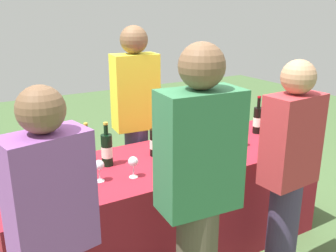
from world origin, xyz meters
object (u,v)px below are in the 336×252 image
(wine_glass_4, at_px, (242,134))
(guest_2, at_px, (288,171))
(wine_glass_1, at_px, (99,166))
(wine_glass_3, at_px, (162,157))
(guest_1, at_px, (198,193))
(wine_glass_2, at_px, (133,162))
(server_pouring, at_px, (136,117))
(wine_bottle_0, at_px, (87,150))
(wine_bottle_3, at_px, (258,120))
(guest_0, at_px, (54,236))
(wine_bottle_1, at_px, (107,150))
(wine_glass_0, at_px, (81,179))
(ice_bucket, at_px, (57,167))
(wine_bottle_2, at_px, (154,142))

(wine_glass_4, distance_m, guest_2, 0.67)
(wine_glass_1, xyz_separation_m, guest_2, (1.06, -0.61, -0.04))
(wine_glass_3, height_order, guest_1, guest_1)
(wine_glass_3, bearing_deg, wine_glass_2, 178.87)
(wine_glass_4, xyz_separation_m, server_pouring, (-0.62, 0.68, 0.06))
(wine_bottle_0, height_order, wine_glass_1, wine_bottle_0)
(wine_bottle_0, xyz_separation_m, wine_bottle_3, (1.54, -0.08, 0.01))
(wine_bottle_0, bearing_deg, guest_0, -118.38)
(wine_glass_3, xyz_separation_m, guest_1, (-0.13, -0.61, 0.04))
(guest_0, bearing_deg, wine_glass_4, 8.42)
(wine_bottle_3, bearing_deg, wine_glass_1, -172.16)
(wine_glass_2, xyz_separation_m, guest_1, (0.09, -0.62, 0.03))
(wine_bottle_1, distance_m, server_pouring, 0.69)
(wine_glass_0, relative_size, ice_bucket, 0.69)
(wine_bottle_0, relative_size, wine_glass_1, 2.12)
(wine_glass_1, xyz_separation_m, guest_1, (0.30, -0.67, 0.03))
(wine_bottle_2, xyz_separation_m, guest_2, (0.54, -0.82, -0.04))
(wine_bottle_0, xyz_separation_m, wine_glass_4, (1.20, -0.27, -0.01))
(wine_bottle_0, distance_m, guest_2, 1.37)
(wine_glass_3, bearing_deg, guest_1, -101.77)
(wine_bottle_0, xyz_separation_m, wine_bottle_2, (0.49, -0.08, -0.00))
(wine_glass_1, xyz_separation_m, server_pouring, (0.61, 0.71, 0.05))
(wine_bottle_3, bearing_deg, guest_1, -144.91)
(ice_bucket, bearing_deg, wine_glass_3, -17.49)
(wine_glass_0, xyz_separation_m, guest_0, (-0.28, -0.45, -0.04))
(wine_glass_4, xyz_separation_m, guest_0, (-1.66, -0.58, -0.05))
(server_pouring, bearing_deg, wine_bottle_2, 85.13)
(wine_glass_2, height_order, wine_glass_4, wine_glass_2)
(guest_2, bearing_deg, wine_bottle_2, 119.90)
(wine_bottle_3, height_order, guest_2, guest_2)
(wine_bottle_2, height_order, wine_glass_4, wine_bottle_2)
(wine_bottle_2, distance_m, wine_bottle_3, 1.05)
(wine_bottle_1, relative_size, server_pouring, 0.18)
(wine_bottle_3, height_order, wine_glass_1, wine_bottle_3)
(server_pouring, distance_m, guest_1, 1.42)
(wine_glass_1, height_order, guest_2, guest_2)
(wine_glass_1, bearing_deg, wine_bottle_3, 7.84)
(wine_glass_3, relative_size, guest_0, 0.09)
(guest_1, distance_m, guest_2, 0.76)
(wine_glass_2, relative_size, guest_1, 0.08)
(server_pouring, bearing_deg, guest_1, 83.05)
(server_pouring, distance_m, guest_0, 1.64)
(wine_bottle_1, xyz_separation_m, guest_2, (0.92, -0.83, -0.05))
(wine_glass_1, height_order, wine_glass_3, wine_glass_1)
(wine_bottle_3, height_order, wine_glass_0, wine_bottle_3)
(wine_bottle_1, bearing_deg, ice_bucket, -169.34)
(wine_glass_4, bearing_deg, guest_1, -142.80)
(guest_1, bearing_deg, wine_bottle_1, 104.89)
(wine_bottle_2, xyz_separation_m, ice_bucket, (-0.75, -0.06, -0.01))
(wine_bottle_1, relative_size, wine_glass_0, 2.41)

